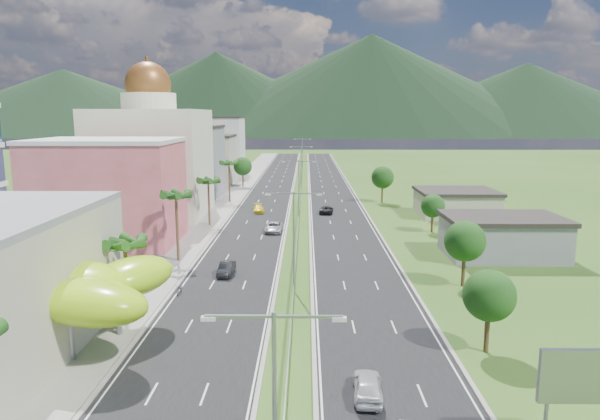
{
  "coord_description": "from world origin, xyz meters",
  "views": [
    {
      "loc": [
        1.34,
        -45.97,
        19.03
      ],
      "look_at": [
        0.55,
        21.4,
        7.0
      ],
      "focal_mm": 32.0,
      "sensor_mm": 36.0,
      "label": 1
    }
  ],
  "objects": [
    {
      "name": "motorcycle",
      "position": [
        -12.3,
        8.99,
        0.71
      ],
      "size": [
        0.65,
        2.11,
        1.34
      ],
      "primitive_type": "imported",
      "rotation": [
        0.0,
        0.0,
        -0.01
      ],
      "color": "black",
      "rests_on": "road_left"
    },
    {
      "name": "car_white_near_right",
      "position": [
        5.55,
        -12.22,
        0.86
      ],
      "size": [
        2.25,
        4.95,
        1.65
      ],
      "primitive_type": "imported",
      "rotation": [
        0.0,
        0.0,
        3.08
      ],
      "color": "silver",
      "rests_on": "road_right"
    },
    {
      "name": "leafy_tree_rc",
      "position": [
        22.0,
        40.0,
        4.37
      ],
      "size": [
        3.85,
        3.85,
        6.33
      ],
      "color": "#47301C",
      "rests_on": "ground"
    },
    {
      "name": "palm_tree_b",
      "position": [
        -15.5,
        2.0,
        7.06
      ],
      "size": [
        3.6,
        3.6,
        8.1
      ],
      "color": "#47301C",
      "rests_on": "ground"
    },
    {
      "name": "streetlight_median_d",
      "position": [
        0.0,
        95.0,
        6.75
      ],
      "size": [
        6.04,
        0.25,
        11.0
      ],
      "color": "gray",
      "rests_on": "ground"
    },
    {
      "name": "midrise_grey",
      "position": [
        -27.0,
        80.0,
        8.0
      ],
      "size": [
        16.0,
        15.0,
        16.0
      ],
      "primitive_type": "cube",
      "color": "gray",
      "rests_on": "ground"
    },
    {
      "name": "streetlight_median_c",
      "position": [
        0.0,
        50.0,
        6.75
      ],
      "size": [
        6.04,
        0.25,
        11.0
      ],
      "color": "gray",
      "rests_on": "ground"
    },
    {
      "name": "leafy_tree_ra",
      "position": [
        16.0,
        -5.0,
        4.78
      ],
      "size": [
        4.2,
        4.2,
        6.9
      ],
      "color": "#47301C",
      "rests_on": "ground"
    },
    {
      "name": "car_yellow_far_left",
      "position": [
        -8.07,
        57.89,
        0.76
      ],
      "size": [
        2.75,
        5.19,
        1.43
      ],
      "primitive_type": "imported",
      "rotation": [
        0.0,
        0.0,
        0.16
      ],
      "color": "yellow",
      "rests_on": "road_left"
    },
    {
      "name": "streetlight_median_a",
      "position": [
        0.0,
        -25.0,
        6.75
      ],
      "size": [
        6.04,
        0.25,
        11.0
      ],
      "color": "gray",
      "rests_on": "ground"
    },
    {
      "name": "car_dark_left",
      "position": [
        -8.25,
        15.93,
        0.8
      ],
      "size": [
        1.8,
        4.67,
        1.52
      ],
      "primitive_type": "imported",
      "rotation": [
        0.0,
        0.0,
        -0.04
      ],
      "color": "black",
      "rests_on": "road_left"
    },
    {
      "name": "palm_tree_c",
      "position": [
        -15.5,
        22.0,
        8.5
      ],
      "size": [
        3.6,
        3.6,
        9.6
      ],
      "color": "#47301C",
      "rests_on": "ground"
    },
    {
      "name": "road_left",
      "position": [
        -7.5,
        90.0,
        0.02
      ],
      "size": [
        11.0,
        260.0,
        0.04
      ],
      "primitive_type": "cube",
      "color": "black",
      "rests_on": "ground"
    },
    {
      "name": "sidewalk_left",
      "position": [
        -17.0,
        90.0,
        0.06
      ],
      "size": [
        7.0,
        260.0,
        0.12
      ],
      "primitive_type": "cube",
      "color": "gray",
      "rests_on": "ground"
    },
    {
      "name": "billboard",
      "position": [
        17.0,
        -18.0,
        4.42
      ],
      "size": [
        5.2,
        0.35,
        6.2
      ],
      "color": "gray",
      "rests_on": "ground"
    },
    {
      "name": "streetlight_median_e",
      "position": [
        0.0,
        140.0,
        6.75
      ],
      "size": [
        6.04,
        0.25,
        11.0
      ],
      "color": "gray",
      "rests_on": "ground"
    },
    {
      "name": "mountain_ridge",
      "position": [
        60.0,
        450.0,
        0.0
      ],
      "size": [
        860.0,
        140.0,
        90.0
      ],
      "primitive_type": null,
      "color": "black",
      "rests_on": "ground"
    },
    {
      "name": "palm_tree_e",
      "position": [
        -15.5,
        70.0,
        8.31
      ],
      "size": [
        3.6,
        3.6,
        9.4
      ],
      "color": "#47301C",
      "rests_on": "ground"
    },
    {
      "name": "car_silver_mid_left",
      "position": [
        -3.98,
        39.84,
        0.85
      ],
      "size": [
        2.92,
        5.9,
        1.61
      ],
      "primitive_type": "imported",
      "rotation": [
        0.0,
        0.0,
        -0.04
      ],
      "color": "#A0A3A8",
      "rests_on": "road_left"
    },
    {
      "name": "leafy_tree_lfar",
      "position": [
        -15.5,
        95.0,
        5.58
      ],
      "size": [
        4.9,
        4.9,
        8.05
      ],
      "color": "#47301C",
      "rests_on": "ground"
    },
    {
      "name": "midrise_beige",
      "position": [
        -27.0,
        102.0,
        6.5
      ],
      "size": [
        16.0,
        15.0,
        13.0
      ],
      "primitive_type": "cube",
      "color": "#B3AB93",
      "rests_on": "ground"
    },
    {
      "name": "streetlight_median_b",
      "position": [
        0.0,
        10.0,
        6.75
      ],
      "size": [
        6.04,
        0.25,
        11.0
      ],
      "color": "gray",
      "rests_on": "ground"
    },
    {
      "name": "leafy_tree_rd",
      "position": [
        18.0,
        70.0,
        5.58
      ],
      "size": [
        4.9,
        4.9,
        8.05
      ],
      "color": "#47301C",
      "rests_on": "ground"
    },
    {
      "name": "lime_canopy",
      "position": [
        -20.0,
        -4.0,
        4.99
      ],
      "size": [
        18.0,
        15.0,
        7.4
      ],
      "color": "#A1DA15",
      "rests_on": "ground"
    },
    {
      "name": "road_right",
      "position": [
        7.5,
        90.0,
        0.02
      ],
      "size": [
        11.0,
        260.0,
        0.04
      ],
      "primitive_type": "cube",
      "color": "black",
      "rests_on": "ground"
    },
    {
      "name": "palm_tree_d",
      "position": [
        -15.5,
        45.0,
        7.54
      ],
      "size": [
        3.6,
        3.6,
        8.6
      ],
      "color": "#47301C",
      "rests_on": "ground"
    },
    {
      "name": "shed_near",
      "position": [
        28.0,
        25.0,
        2.5
      ],
      "size": [
        15.0,
        10.0,
        5.0
      ],
      "primitive_type": "cube",
      "color": "gray",
      "rests_on": "ground"
    },
    {
      "name": "ground",
      "position": [
        0.0,
        0.0,
        0.0
      ],
      "size": [
        500.0,
        500.0,
        0.0
      ],
      "primitive_type": "plane",
      "color": "#2D5119",
      "rests_on": "ground"
    },
    {
      "name": "shed_far",
      "position": [
        30.0,
        55.0,
        2.2
      ],
      "size": [
        14.0,
        12.0,
        4.4
      ],
      "primitive_type": "cube",
      "color": "#B3AB93",
      "rests_on": "ground"
    },
    {
      "name": "leafy_tree_rb",
      "position": [
        19.0,
        12.0,
        5.18
      ],
      "size": [
        4.55,
        4.55,
        7.47
      ],
      "color": "#47301C",
      "rests_on": "ground"
    },
    {
      "name": "car_dark_far_right",
      "position": [
        5.3,
        56.84,
        0.76
      ],
      "size": [
        3.02,
        5.41,
        1.43
      ],
      "primitive_type": "imported",
      "rotation": [
        0.0,
        0.0,
        3.01
      ],
      "color": "black",
      "rests_on": "road_right"
    },
    {
      "name": "median_guardrail",
      "position": [
        0.0,
        71.99,
        0.62
      ],
      "size": [
        0.1,
        216.06,
        0.76
      ],
      "color": "gray",
      "rests_on": "ground"
    },
    {
      "name": "domed_building",
      "position": [
        -28.0,
        55.0,
        11.35
      ],
      "size": [
        20.0,
        20.0,
        28.7
      ],
      "color": "beige",
      "rests_on": "ground"
    },
    {
      "name": "pink_shophouse",
      "position": [
        -28.0,
        32.0,
        7.5
      ],
      "size": [
        20.0,
        15.0,
        15.0
      ],
      "primitive_type": "cube",
      "color": "#C55156",
      "rests_on": "ground"
    },
    {
      "name": "midrise_white",
      "position": [
        -27.0,
        125.0,
        9.0
      ],
      "size": [
        16.0,
        15.0,
        18.0
      ],
      "primitive_type": "cube",
      "color": "silver",
      "rests_on": "ground"
    }
  ]
}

